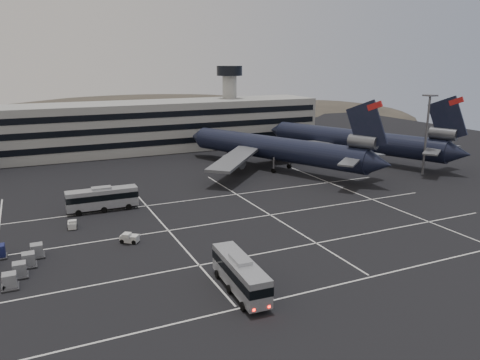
# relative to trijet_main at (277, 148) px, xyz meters

# --- Properties ---
(ground) EXTENTS (260.00, 260.00, 0.00)m
(ground) POSITION_rel_trijet_main_xyz_m (-29.58, -33.43, -5.25)
(ground) COLOR black
(ground) RESTS_ON ground
(lane_markings) EXTENTS (90.00, 55.62, 0.01)m
(lane_markings) POSITION_rel_trijet_main_xyz_m (-28.63, -32.70, -5.24)
(lane_markings) COLOR silver
(lane_markings) RESTS_ON ground
(terminal) EXTENTS (125.00, 26.00, 24.00)m
(terminal) POSITION_rel_trijet_main_xyz_m (-32.53, 37.71, 1.68)
(terminal) COLOR gray
(terminal) RESTS_ON ground
(hills) EXTENTS (352.00, 180.00, 44.00)m
(hills) POSITION_rel_trijet_main_xyz_m (-11.59, 136.57, -17.32)
(hills) COLOR #38332B
(hills) RESTS_ON ground
(lightpole_right) EXTENTS (2.40, 2.40, 18.28)m
(lightpole_right) POSITION_rel_trijet_main_xyz_m (28.42, -18.43, 6.57)
(lightpole_right) COLOR slate
(lightpole_right) RESTS_ON ground
(trijet_main) EXTENTS (43.35, 54.38, 18.08)m
(trijet_main) POSITION_rel_trijet_main_xyz_m (0.00, 0.00, 0.00)
(trijet_main) COLOR black
(trijet_main) RESTS_ON ground
(trijet_far) EXTENTS (29.74, 55.12, 18.08)m
(trijet_far) POSITION_rel_trijet_main_xyz_m (24.85, 0.88, 0.18)
(trijet_far) COLOR black
(trijet_far) RESTS_ON ground
(bus_near) EXTENTS (3.51, 12.00, 4.19)m
(bus_near) POSITION_rel_trijet_main_xyz_m (-33.69, -52.01, -2.96)
(bus_near) COLOR gray
(bus_near) RESTS_ON ground
(bus_far) EXTENTS (12.22, 3.21, 4.30)m
(bus_far) POSITION_rel_trijet_main_xyz_m (-43.20, -14.92, -2.89)
(bus_far) COLOR gray
(bus_far) RESTS_ON ground
(tug_a) EXTENTS (1.63, 2.43, 1.47)m
(tug_a) POSITION_rel_trijet_main_xyz_m (-49.03, -22.13, -4.60)
(tug_a) COLOR silver
(tug_a) RESTS_ON ground
(tug_b) EXTENTS (2.89, 2.68, 1.60)m
(tug_b) POSITION_rel_trijet_main_xyz_m (-41.99, -31.87, -4.54)
(tug_b) COLOR silver
(tug_b) RESTS_ON ground
(uld_cluster) EXTENTS (10.36, 12.82, 1.83)m
(uld_cluster) POSITION_rel_trijet_main_xyz_m (-58.37, -35.05, -4.35)
(uld_cluster) COLOR #2D2D30
(uld_cluster) RESTS_ON ground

